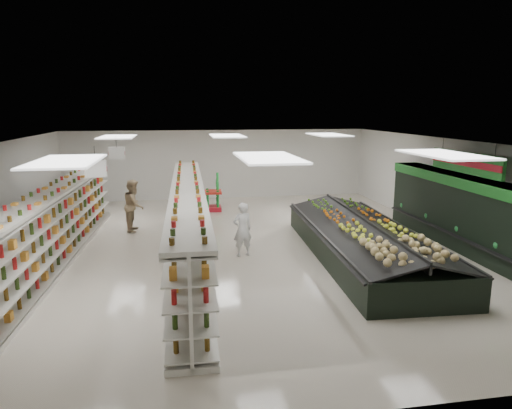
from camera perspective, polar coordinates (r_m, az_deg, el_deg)
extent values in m
plane|color=beige|center=(14.05, -1.71, -5.35)|extent=(16.00, 16.00, 0.00)
cube|color=white|center=(13.45, -1.80, 7.79)|extent=(14.00, 16.00, 0.02)
cube|color=white|center=(21.52, -4.74, 5.00)|extent=(14.00, 0.02, 3.20)
cube|color=white|center=(6.16, 8.95, -12.79)|extent=(14.00, 0.02, 3.20)
cube|color=white|center=(16.17, 23.64, 1.77)|extent=(0.02, 16.00, 3.20)
cube|color=black|center=(14.80, 25.17, -1.20)|extent=(0.80, 8.00, 2.20)
cube|color=#207826|center=(14.62, 25.43, 2.43)|extent=(0.85, 8.00, 0.30)
cube|color=black|center=(14.78, 24.18, -3.32)|extent=(0.55, 7.80, 0.15)
cube|color=beige|center=(14.66, 24.77, -0.27)|extent=(0.45, 7.70, 0.03)
cube|color=beige|center=(14.61, 24.87, 0.88)|extent=(0.45, 7.70, 0.03)
cube|color=white|center=(11.54, -19.41, 4.20)|extent=(0.50, 0.06, 0.40)
cube|color=red|center=(11.54, -19.41, 4.20)|extent=(0.52, 0.02, 0.12)
cylinder|color=black|center=(11.51, -19.51, 5.68)|extent=(0.01, 0.01, 0.50)
cube|color=white|center=(15.48, -17.01, 6.14)|extent=(0.50, 0.06, 0.40)
cube|color=red|center=(15.48, -17.01, 6.14)|extent=(0.52, 0.02, 0.12)
cylinder|color=black|center=(15.45, -17.08, 7.25)|extent=(0.01, 0.01, 0.50)
cube|color=#207826|center=(14.39, 24.72, 4.78)|extent=(0.10, 3.20, 0.60)
cube|color=red|center=(14.35, 24.52, 4.78)|extent=(0.03, 3.20, 0.18)
cylinder|color=black|center=(13.38, 27.75, 5.77)|extent=(0.01, 0.01, 0.50)
cylinder|color=black|center=(15.35, 22.34, 6.86)|extent=(0.01, 0.01, 0.50)
cube|color=silver|center=(13.61, -23.81, -6.71)|extent=(1.33, 11.59, 0.12)
cube|color=silver|center=(13.36, -24.13, -3.01)|extent=(0.52, 11.56, 1.93)
cube|color=silver|center=(13.16, -24.50, 1.21)|extent=(1.33, 11.59, 0.08)
cube|color=beige|center=(13.64, -24.75, -6.24)|extent=(0.88, 11.48, 0.03)
cube|color=beige|center=(13.52, -24.90, -4.54)|extent=(0.88, 11.48, 0.03)
cube|color=beige|center=(13.41, -25.06, -2.81)|extent=(0.88, 11.48, 0.03)
cube|color=beige|center=(13.32, -25.22, -1.05)|extent=(0.88, 11.48, 0.03)
cube|color=beige|center=(13.24, -25.38, 0.73)|extent=(0.88, 11.48, 0.03)
cube|color=beige|center=(13.51, -22.94, -6.25)|extent=(0.88, 11.48, 0.03)
cube|color=beige|center=(13.39, -23.09, -4.53)|extent=(0.88, 11.48, 0.03)
cube|color=beige|center=(13.29, -23.24, -2.78)|extent=(0.88, 11.48, 0.03)
cube|color=beige|center=(13.19, -23.38, -1.01)|extent=(0.88, 11.48, 0.03)
cube|color=beige|center=(13.11, -23.53, 0.79)|extent=(0.88, 11.48, 0.03)
cube|color=silver|center=(13.19, -8.32, -6.36)|extent=(1.12, 11.87, 0.12)
cube|color=silver|center=(12.93, -8.44, -2.45)|extent=(0.29, 11.86, 1.98)
cube|color=silver|center=(12.72, -8.58, 2.05)|extent=(1.12, 11.87, 0.08)
cube|color=beige|center=(13.15, -9.33, -5.90)|extent=(0.67, 11.77, 0.03)
cube|color=beige|center=(13.03, -9.39, -4.09)|extent=(0.67, 11.77, 0.03)
cube|color=beige|center=(12.92, -9.46, -2.24)|extent=(0.67, 11.77, 0.03)
cube|color=beige|center=(12.82, -9.52, -0.37)|extent=(0.67, 11.77, 0.03)
cube|color=beige|center=(12.74, -9.59, 1.53)|extent=(0.67, 11.77, 0.03)
cube|color=beige|center=(13.15, -7.34, -5.84)|extent=(0.67, 11.77, 0.03)
cube|color=beige|center=(13.03, -7.39, -4.03)|extent=(0.67, 11.77, 0.03)
cube|color=beige|center=(12.92, -7.44, -2.18)|extent=(0.67, 11.77, 0.03)
cube|color=beige|center=(12.82, -7.49, -0.31)|extent=(0.67, 11.77, 0.03)
cube|color=beige|center=(12.74, -7.54, 1.60)|extent=(0.67, 11.77, 0.03)
cube|color=black|center=(13.34, 13.26, -4.88)|extent=(3.00, 7.81, 0.77)
cube|color=#262626|center=(12.85, 8.00, -3.43)|extent=(0.43, 7.69, 0.07)
cube|color=#262626|center=(13.72, 18.35, -2.94)|extent=(0.43, 7.69, 0.07)
cube|color=black|center=(12.98, 10.53, -2.85)|extent=(1.78, 7.64, 0.39)
cube|color=black|center=(13.46, 16.11, -2.61)|extent=(1.78, 7.64, 0.39)
cube|color=#262626|center=(13.18, 13.39, -2.27)|extent=(0.41, 7.58, 0.27)
cube|color=red|center=(19.09, -6.05, -0.49)|extent=(1.14, 0.78, 0.19)
cube|color=red|center=(18.95, -6.10, 1.56)|extent=(1.19, 0.83, 0.09)
imported|color=silver|center=(13.03, -1.71, -3.13)|extent=(0.65, 0.51, 1.57)
imported|color=tan|center=(16.28, -15.00, -0.09)|extent=(0.60, 0.91, 1.79)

